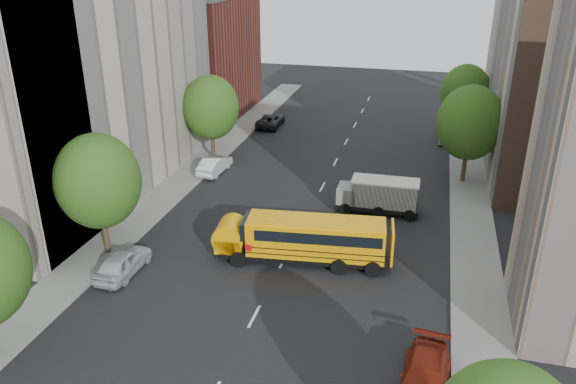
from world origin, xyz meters
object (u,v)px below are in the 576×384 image
at_px(street_tree_5, 465,93).
at_px(parked_car_1, 215,165).
at_px(street_tree_4, 470,123).
at_px(street_tree_2, 211,108).
at_px(parked_car_0, 123,262).
at_px(street_tree_1, 98,181).
at_px(parked_car_2, 270,120).
at_px(parked_car_3, 424,377).
at_px(school_bus, 303,237).
at_px(safari_truck, 378,195).
at_px(parked_car_5, 446,134).

height_order(street_tree_5, parked_car_1, street_tree_5).
distance_m(street_tree_4, parked_car_1, 21.30).
height_order(street_tree_2, parked_car_0, street_tree_2).
height_order(street_tree_1, parked_car_0, street_tree_1).
relative_size(parked_car_0, parked_car_2, 0.89).
distance_m(street_tree_1, parked_car_3, 21.51).
height_order(parked_car_0, parked_car_2, parked_car_0).
relative_size(street_tree_4, school_bus, 0.77).
height_order(safari_truck, parked_car_5, safari_truck).
bearing_deg(street_tree_5, street_tree_2, -151.39).
xyz_separation_m(street_tree_1, street_tree_2, (0.00, 18.00, -0.12)).
distance_m(school_bus, parked_car_5, 27.88).
height_order(street_tree_5, parked_car_2, street_tree_5).
bearing_deg(parked_car_2, street_tree_4, 149.57).
height_order(street_tree_1, safari_truck, street_tree_1).
xyz_separation_m(street_tree_4, parked_car_2, (-19.80, 11.11, -4.39)).
bearing_deg(street_tree_4, parked_car_2, 150.71).
distance_m(parked_car_1, parked_car_2, 14.34).
bearing_deg(parked_car_1, street_tree_1, 87.38).
distance_m(school_bus, safari_truck, 9.01).
height_order(school_bus, parked_car_5, school_bus).
bearing_deg(street_tree_4, street_tree_1, -140.71).
bearing_deg(street_tree_5, parked_car_2, -177.42).
relative_size(street_tree_5, safari_truck, 1.25).
height_order(school_bus, parked_car_1, school_bus).
distance_m(street_tree_5, parked_car_1, 25.91).
distance_m(street_tree_2, parked_car_2, 12.06).
relative_size(school_bus, parked_car_5, 2.37).
relative_size(street_tree_1, street_tree_2, 1.03).
height_order(street_tree_1, school_bus, street_tree_1).
bearing_deg(school_bus, street_tree_2, 121.08).
height_order(parked_car_0, parked_car_1, parked_car_0).
bearing_deg(street_tree_1, parked_car_0, -40.55).
relative_size(street_tree_2, parked_car_5, 1.73).
height_order(street_tree_4, safari_truck, street_tree_4).
height_order(street_tree_2, school_bus, street_tree_2).
height_order(street_tree_5, parked_car_5, street_tree_5).
height_order(safari_truck, parked_car_2, safari_truck).
xyz_separation_m(street_tree_4, parked_car_1, (-20.60, -3.21, -4.35)).
bearing_deg(street_tree_5, street_tree_1, -126.25).
distance_m(street_tree_4, safari_truck, 10.43).
height_order(street_tree_5, parked_car_0, street_tree_5).
height_order(street_tree_4, parked_car_5, street_tree_4).
relative_size(street_tree_1, parked_car_0, 1.78).
height_order(school_bus, parked_car_0, school_bus).
bearing_deg(parked_car_5, street_tree_5, 36.31).
bearing_deg(street_tree_2, parked_car_0, -83.69).
bearing_deg(parked_car_5, parked_car_0, -125.05).
xyz_separation_m(street_tree_5, parked_car_5, (-1.40, -1.19, -3.97)).
distance_m(street_tree_5, parked_car_2, 20.22).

